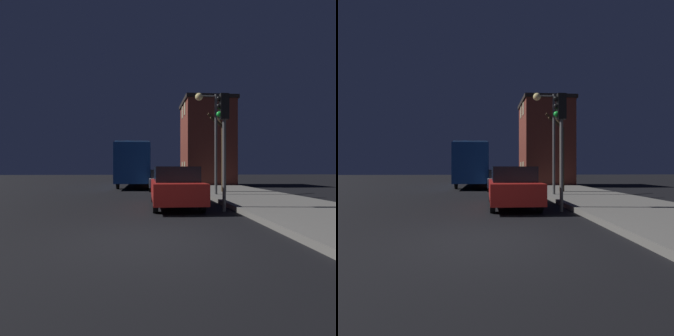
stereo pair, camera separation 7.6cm
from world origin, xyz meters
The scene contains 9 objects.
ground_plane centered at (0.00, 0.00, 0.00)m, with size 120.00×120.00×0.00m, color black.
brick_building centered at (5.28, 17.63, 3.92)m, with size 4.39×4.90×7.45m.
streetlamp centered at (3.17, 7.87, 3.82)m, with size 1.17×0.40×5.29m.
traffic_light centered at (2.58, 3.40, 2.98)m, with size 0.43×0.24×4.15m.
bare_tree centered at (4.37, 9.50, 2.62)m, with size 1.35×1.20×5.17m.
bus centered at (-1.09, 17.97, 2.06)m, with size 2.52×11.70×3.44m.
car_near_lane centered at (1.01, 4.76, 0.81)m, with size 1.80×4.52×1.59m.
car_mid_lane centered at (0.97, 12.82, 0.75)m, with size 1.82×4.35×1.45m.
car_far_lane centered at (0.93, 22.04, 0.75)m, with size 1.75×3.85×1.42m.
Camera 1 is at (-0.10, -5.59, 1.51)m, focal length 28.00 mm.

